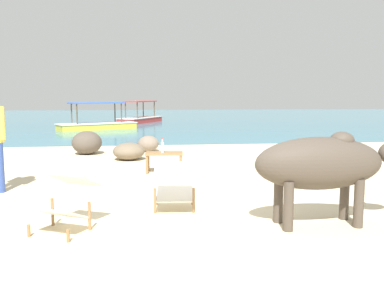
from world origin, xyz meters
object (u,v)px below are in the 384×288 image
Objects in this scene: cow at (324,164)px; low_bench_table at (164,156)px; deck_chair_near at (67,197)px; boat_red at (141,118)px; boat_yellow at (97,124)px; bottle at (162,147)px; deck_chair_far at (174,184)px.

low_bench_table is at bearing 114.15° from cow.
deck_chair_near is 0.24× the size of boat_red.
boat_yellow reaches higher than low_bench_table.
boat_red is at bearing 95.14° from cow.
bottle is 3.62m from deck_chair_near.
boat_red reaches higher than bottle.
deck_chair_near and deck_chair_far have the same top height.
cow reaches higher than bottle.
cow is 4.02m from low_bench_table.
boat_yellow is at bearing -149.14° from deck_chair_near.
deck_chair_near is at bearing 67.77° from boat_yellow.
cow is at bearing 79.06° from boat_yellow.
deck_chair_near is (-3.05, 0.17, -0.37)m from cow.
cow is at bearing 34.84° from boat_red.
cow is at bearing -63.22° from bottle.
low_bench_table is 0.21× the size of boat_yellow.
deck_chair_near is at bearing -110.22° from bottle.
deck_chair_far is (0.05, -2.82, -0.15)m from bottle.
boat_yellow reaches higher than deck_chair_far.
low_bench_table is 2.85m from deck_chair_far.
boat_yellow is at bearing 5.46° from boat_red.
deck_chair_far is at bearing -89.08° from bottle.
bottle is at bearing 30.05° from boat_red.
cow is 3.08m from deck_chair_near.
low_bench_table is 2.68× the size of bottle.
bottle is 2.83m from deck_chair_far.
deck_chair_far is at bearing 29.83° from boat_red.
boat_red is (-2.47, 19.62, -0.50)m from cow.
boat_yellow reaches higher than deck_chair_near.
cow reaches higher than deck_chair_far.
cow is 4.00m from bottle.
low_bench_table is at bearing -175.16° from deck_chair_near.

